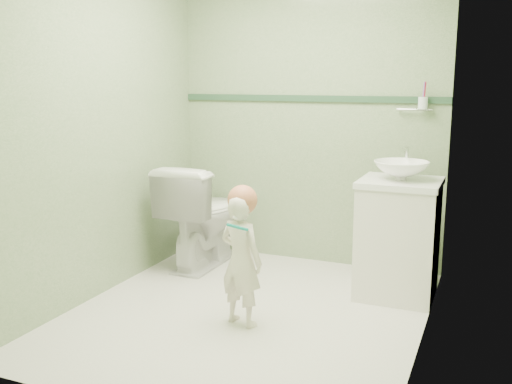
% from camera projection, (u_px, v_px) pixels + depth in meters
% --- Properties ---
extents(ground, '(2.50, 2.50, 0.00)m').
position_uv_depth(ground, '(247.00, 313.00, 3.77)').
color(ground, beige).
rests_on(ground, ground).
extents(room_shell, '(2.50, 2.54, 2.40)m').
position_uv_depth(room_shell, '(247.00, 129.00, 3.54)').
color(room_shell, gray).
rests_on(room_shell, ground).
extents(trim_stripe, '(2.20, 0.02, 0.05)m').
position_uv_depth(trim_stripe, '(308.00, 98.00, 4.63)').
color(trim_stripe, '#294932').
rests_on(trim_stripe, room_shell).
extents(vanity, '(0.52, 0.50, 0.80)m').
position_uv_depth(vanity, '(398.00, 241.00, 4.01)').
color(vanity, white).
rests_on(vanity, ground).
extents(counter, '(0.54, 0.52, 0.04)m').
position_uv_depth(counter, '(401.00, 183.00, 3.93)').
color(counter, white).
rests_on(counter, vanity).
extents(basin, '(0.37, 0.37, 0.13)m').
position_uv_depth(basin, '(401.00, 170.00, 3.91)').
color(basin, white).
rests_on(basin, counter).
extents(faucet, '(0.03, 0.13, 0.18)m').
position_uv_depth(faucet, '(406.00, 155.00, 4.07)').
color(faucet, silver).
rests_on(faucet, counter).
extents(cup_holder, '(0.26, 0.07, 0.21)m').
position_uv_depth(cup_holder, '(422.00, 103.00, 4.25)').
color(cup_holder, silver).
rests_on(cup_holder, room_shell).
extents(toilet, '(0.48, 0.83, 0.84)m').
position_uv_depth(toilet, '(202.00, 215.00, 4.68)').
color(toilet, white).
rests_on(toilet, ground).
extents(toddler, '(0.34, 0.27, 0.82)m').
position_uv_depth(toddler, '(241.00, 261.00, 3.53)').
color(toddler, beige).
rests_on(toddler, ground).
extents(hair_cap, '(0.18, 0.18, 0.18)m').
position_uv_depth(hair_cap, '(242.00, 200.00, 3.48)').
color(hair_cap, '#C3704C').
rests_on(hair_cap, toddler).
extents(teal_toothbrush, '(0.11, 0.14, 0.08)m').
position_uv_depth(teal_toothbrush, '(237.00, 226.00, 3.34)').
color(teal_toothbrush, '#0F8A83').
rests_on(teal_toothbrush, toddler).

